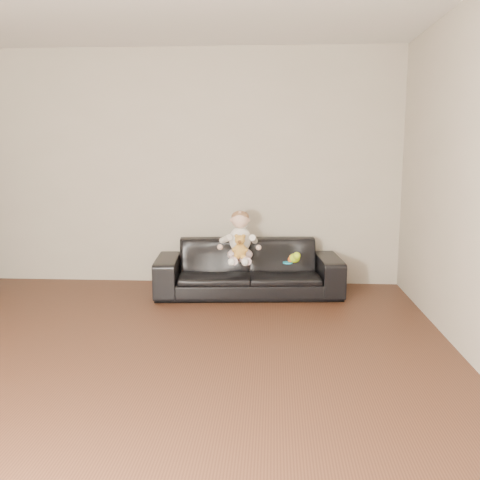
# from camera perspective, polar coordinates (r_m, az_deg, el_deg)

# --- Properties ---
(floor) EXTENTS (5.50, 5.50, 0.00)m
(floor) POSITION_cam_1_polar(r_m,az_deg,el_deg) (3.70, -14.47, -14.50)
(floor) COLOR #472719
(floor) RESTS_ON ground
(wall_back) EXTENTS (5.00, 0.00, 5.00)m
(wall_back) POSITION_cam_1_polar(r_m,az_deg,el_deg) (6.06, -6.92, 7.66)
(wall_back) COLOR #B3AA96
(wall_back) RESTS_ON ground
(sofa) EXTENTS (1.97, 0.91, 0.56)m
(sofa) POSITION_cam_1_polar(r_m,az_deg,el_deg) (5.60, 0.90, -2.97)
(sofa) COLOR black
(sofa) RESTS_ON floor
(baby) EXTENTS (0.39, 0.46, 0.52)m
(baby) POSITION_cam_1_polar(r_m,az_deg,el_deg) (5.44, -0.01, 0.07)
(baby) COLOR silver
(baby) RESTS_ON sofa
(teddy_bear) EXTENTS (0.15, 0.15, 0.24)m
(teddy_bear) POSITION_cam_1_polar(r_m,az_deg,el_deg) (5.29, -0.01, -0.74)
(teddy_bear) COLOR gold
(teddy_bear) RESTS_ON sofa
(toy_green) EXTENTS (0.12, 0.14, 0.09)m
(toy_green) POSITION_cam_1_polar(r_m,az_deg,el_deg) (5.43, 5.82, -1.94)
(toy_green) COLOR #B6E91B
(toy_green) RESTS_ON sofa
(toy_rattle) EXTENTS (0.08, 0.08, 0.07)m
(toy_rattle) POSITION_cam_1_polar(r_m,az_deg,el_deg) (5.42, 5.48, -2.08)
(toy_rattle) COLOR orange
(toy_rattle) RESTS_ON sofa
(toy_blue_disc) EXTENTS (0.11, 0.11, 0.01)m
(toy_blue_disc) POSITION_cam_1_polar(r_m,az_deg,el_deg) (5.40, 5.11, -2.42)
(toy_blue_disc) COLOR #1BA4DC
(toy_blue_disc) RESTS_ON sofa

